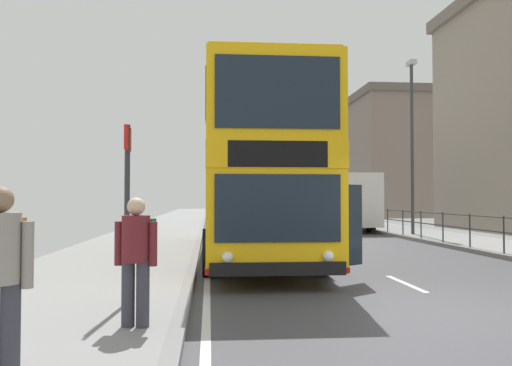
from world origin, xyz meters
name	(u,v)px	position (x,y,z in m)	size (l,w,h in m)	color
ground	(426,311)	(-0.72, 0.00, 0.04)	(15.80, 140.00, 0.20)	#434348
double_decker_bus_main	(254,175)	(-2.63, 7.32, 2.38)	(3.28, 11.46, 4.55)	#F4B20F
background_bus_far_lane	(330,200)	(2.98, 21.22, 1.61)	(2.84, 10.45, 2.93)	white
pedestrian_railing_far_kerb	(375,215)	(4.45, 17.84, 0.86)	(0.05, 34.09, 1.07)	#2D3338
pedestrian_with_backpack	(137,251)	(-4.80, -0.91, 1.05)	(0.55, 0.58, 1.57)	#383842
pedestrian_companion	(0,269)	(-5.66, -2.82, 1.11)	(0.55, 0.56, 1.66)	#383842
bus_stop_sign_near	(127,193)	(-5.13, 0.39, 1.77)	(0.08, 0.44, 2.66)	#2D2D33
street_lamp_far_side	(412,133)	(5.00, 14.32, 4.58)	(0.28, 0.60, 7.67)	#38383D
bare_tree_far_00	(336,177)	(6.21, 32.63, 3.41)	(2.70, 2.54, 6.95)	#423328
background_building_00	(411,156)	(15.52, 40.06, 5.84)	(11.85, 11.20, 11.63)	slate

